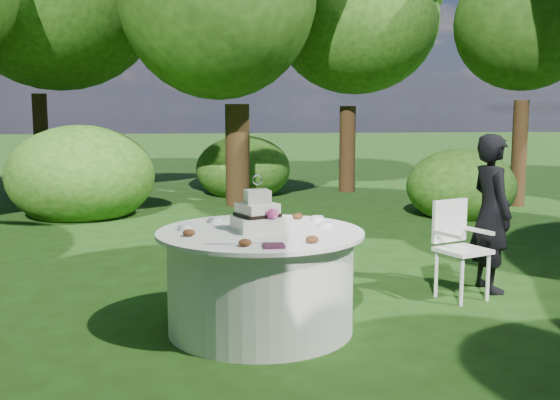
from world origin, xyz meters
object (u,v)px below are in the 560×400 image
object	(u,v)px
table	(260,280)
chair	(457,241)
napkins	(274,246)
guest	(491,213)
cake	(258,215)

from	to	relation	value
table	chair	distance (m)	1.94
napkins	guest	xyz separation A→B (m)	(2.16, 1.45, -0.05)
napkins	cake	size ratio (longest dim) A/B	0.32
guest	cake	size ratio (longest dim) A/B	3.37
guest	table	bearing A→B (deg)	106.10
guest	chair	size ratio (longest dim) A/B	1.67
guest	table	xyz separation A→B (m)	(-2.20, -0.85, -0.34)
napkins	guest	bearing A→B (deg)	33.77
table	cake	world-z (taller)	cake
napkins	chair	size ratio (longest dim) A/B	0.16
table	chair	size ratio (longest dim) A/B	1.79
chair	cake	bearing A→B (deg)	-160.43
napkins	guest	size ratio (longest dim) A/B	0.10
napkins	guest	distance (m)	2.60
chair	guest	bearing A→B (deg)	24.93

